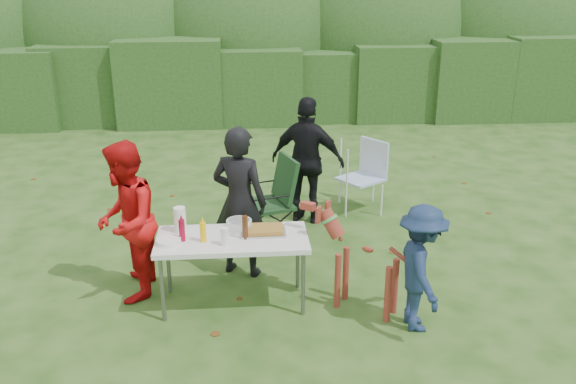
{
  "coord_description": "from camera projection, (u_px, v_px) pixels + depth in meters",
  "views": [
    {
      "loc": [
        -0.24,
        -5.42,
        3.26
      ],
      "look_at": [
        0.25,
        0.63,
        1.0
      ],
      "focal_mm": 38.0,
      "sensor_mm": 36.0,
      "label": 1
    }
  ],
  "objects": [
    {
      "name": "lawn_chair",
      "position": [
        361.0,
        176.0,
        8.52
      ],
      "size": [
        0.82,
        0.82,
        0.99
      ],
      "primitive_type": null,
      "rotation": [
        0.0,
        0.0,
        3.75
      ],
      "color": "#5080C8",
      "rests_on": "ground"
    },
    {
      "name": "cup_stack",
      "position": [
        225.0,
        237.0,
        5.82
      ],
      "size": [
        0.08,
        0.08,
        0.18
      ],
      "primitive_type": "cylinder",
      "color": "white",
      "rests_on": "folding_table"
    },
    {
      "name": "camping_chair",
      "position": [
        267.0,
        200.0,
        7.54
      ],
      "size": [
        0.84,
        0.84,
        1.07
      ],
      "primitive_type": null,
      "rotation": [
        0.0,
        0.0,
        3.45
      ],
      "color": "#1A3C1B",
      "rests_on": "ground"
    },
    {
      "name": "paper_towel_roll",
      "position": [
        180.0,
        220.0,
        6.1
      ],
      "size": [
        0.12,
        0.12,
        0.26
      ],
      "primitive_type": "cylinder",
      "color": "white",
      "rests_on": "folding_table"
    },
    {
      "name": "beer_bottle",
      "position": [
        245.0,
        227.0,
        5.95
      ],
      "size": [
        0.06,
        0.06,
        0.24
      ],
      "primitive_type": "cylinder",
      "color": "#47230F",
      "rests_on": "folding_table"
    },
    {
      "name": "pasta_bowl",
      "position": [
        239.0,
        225.0,
        6.18
      ],
      "size": [
        0.26,
        0.26,
        0.1
      ],
      "primitive_type": "cylinder",
      "color": "silver",
      "rests_on": "folding_table"
    },
    {
      "name": "shrub_backdrop",
      "position": [
        248.0,
        39.0,
        14.63
      ],
      "size": [
        20.0,
        2.6,
        3.2
      ],
      "primitive_type": "ellipsoid",
      "color": "#3D6628",
      "rests_on": "ground"
    },
    {
      "name": "food_tray",
      "position": [
        263.0,
        232.0,
        6.12
      ],
      "size": [
        0.45,
        0.3,
        0.02
      ],
      "primitive_type": "cube",
      "color": "#B7B7BA",
      "rests_on": "folding_table"
    },
    {
      "name": "dog",
      "position": [
        367.0,
        264.0,
        5.98
      ],
      "size": [
        1.12,
        0.97,
        1.02
      ],
      "primitive_type": null,
      "rotation": [
        0.0,
        0.0,
        2.53
      ],
      "color": "maroon",
      "rests_on": "ground"
    },
    {
      "name": "person_black_puffy",
      "position": [
        308.0,
        161.0,
        8.02
      ],
      "size": [
        1.08,
        0.79,
        1.69
      ],
      "primitive_type": "imported",
      "rotation": [
        0.0,
        0.0,
        2.71
      ],
      "color": "black",
      "rests_on": "ground"
    },
    {
      "name": "child",
      "position": [
        421.0,
        268.0,
        5.65
      ],
      "size": [
        0.46,
        0.8,
        1.24
      ],
      "primitive_type": "imported",
      "rotation": [
        0.0,
        0.0,
        1.57
      ],
      "color": "#172948",
      "rests_on": "ground"
    },
    {
      "name": "mustard_bottle",
      "position": [
        203.0,
        232.0,
        5.89
      ],
      "size": [
        0.06,
        0.06,
        0.2
      ],
      "primitive_type": "cylinder",
      "color": "#FFC103",
      "rests_on": "folding_table"
    },
    {
      "name": "focaccia_bread",
      "position": [
        263.0,
        229.0,
        6.11
      ],
      "size": [
        0.4,
        0.26,
        0.04
      ],
      "primitive_type": "cube",
      "color": "olive",
      "rests_on": "food_tray"
    },
    {
      "name": "ketchup_bottle",
      "position": [
        182.0,
        230.0,
        5.91
      ],
      "size": [
        0.06,
        0.06,
        0.22
      ],
      "primitive_type": "cylinder",
      "color": "maroon",
      "rests_on": "folding_table"
    },
    {
      "name": "person_red_jacket",
      "position": [
        126.0,
        222.0,
        6.15
      ],
      "size": [
        0.63,
        0.81,
        1.66
      ],
      "primitive_type": "imported",
      "rotation": [
        0.0,
        0.0,
        -1.57
      ],
      "color": "red",
      "rests_on": "ground"
    },
    {
      "name": "folding_table",
      "position": [
        232.0,
        242.0,
        6.03
      ],
      "size": [
        1.5,
        0.7,
        0.74
      ],
      "color": "silver",
      "rests_on": "ground"
    },
    {
      "name": "person_cook",
      "position": [
        240.0,
        202.0,
        6.62
      ],
      "size": [
        0.73,
        0.62,
        1.7
      ],
      "primitive_type": "imported",
      "rotation": [
        0.0,
        0.0,
        2.73
      ],
      "color": "black",
      "rests_on": "ground"
    },
    {
      "name": "hedge_row",
      "position": [
        250.0,
        82.0,
        13.4
      ],
      "size": [
        22.0,
        1.4,
        1.7
      ],
      "primitive_type": "cube",
      "color": "#23471C",
      "rests_on": "ground"
    },
    {
      "name": "ground",
      "position": [
        268.0,
        306.0,
        6.22
      ],
      "size": [
        80.0,
        80.0,
        0.0
      ],
      "primitive_type": "plane",
      "color": "#1E4211"
    },
    {
      "name": "plate_stack",
      "position": [
        169.0,
        241.0,
        5.87
      ],
      "size": [
        0.24,
        0.24,
        0.05
      ],
      "primitive_type": "cylinder",
      "color": "white",
      "rests_on": "folding_table"
    }
  ]
}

